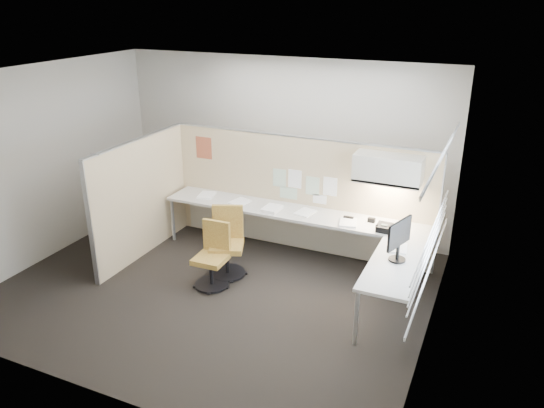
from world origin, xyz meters
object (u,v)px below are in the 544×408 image
at_px(desk, 311,227).
at_px(monitor, 399,238).
at_px(chair_right, 227,244).
at_px(chair_left, 213,257).
at_px(phone, 384,228).

distance_m(desk, monitor, 1.63).
bearing_deg(chair_right, chair_left, -115.62).
relative_size(desk, monitor, 7.80).
bearing_deg(phone, monitor, -64.77).
relative_size(chair_right, monitor, 1.86).
relative_size(desk, chair_right, 4.19).
xyz_separation_m(chair_left, phone, (2.04, 1.04, 0.37)).
distance_m(desk, chair_left, 1.47).
xyz_separation_m(chair_right, phone, (2.01, 0.68, 0.34)).
bearing_deg(desk, monitor, -29.74).
xyz_separation_m(chair_right, monitor, (2.34, -0.08, 0.58)).
xyz_separation_m(desk, chair_right, (-0.97, -0.70, -0.16)).
relative_size(chair_left, phone, 4.08).
relative_size(monitor, phone, 2.40).
height_order(chair_left, monitor, monitor).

